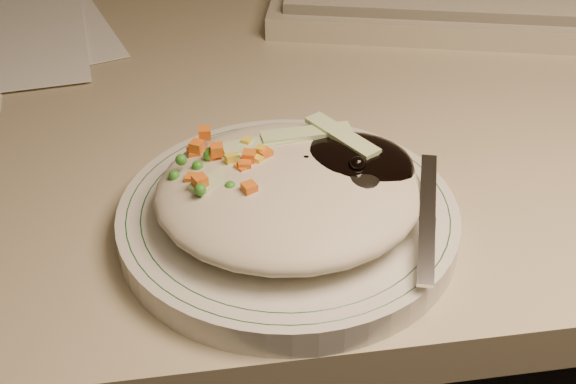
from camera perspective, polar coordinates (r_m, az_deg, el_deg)
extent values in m
cube|color=tan|center=(0.80, 1.29, 6.54)|extent=(1.40, 0.70, 0.04)
cylinder|color=silver|center=(0.59, 0.00, -2.02)|extent=(0.25, 0.25, 0.02)
torus|color=#144723|center=(0.59, 0.00, -1.26)|extent=(0.24, 0.24, 0.00)
torus|color=#144723|center=(0.59, 0.00, -1.26)|extent=(0.22, 0.22, 0.00)
ellipsoid|color=#C2B69D|center=(0.57, 0.08, 0.04)|extent=(0.19, 0.18, 0.04)
ellipsoid|color=black|center=(0.59, 4.21, 1.68)|extent=(0.10, 0.09, 0.03)
ellipsoid|color=orange|center=(0.58, -4.62, 0.95)|extent=(0.08, 0.08, 0.02)
sphere|color=black|center=(0.58, 1.28, 2.09)|extent=(0.01, 0.01, 0.01)
sphere|color=black|center=(0.59, 3.97, 2.66)|extent=(0.01, 0.01, 0.01)
sphere|color=black|center=(0.58, 6.33, 2.77)|extent=(0.01, 0.01, 0.01)
sphere|color=black|center=(0.59, 5.35, 2.96)|extent=(0.01, 0.01, 0.01)
sphere|color=black|center=(0.56, 4.95, 1.96)|extent=(0.01, 0.01, 0.01)
sphere|color=black|center=(0.58, 3.88, 2.25)|extent=(0.01, 0.01, 0.01)
sphere|color=black|center=(0.59, 4.73, 2.91)|extent=(0.01, 0.01, 0.01)
cube|color=orange|center=(0.58, -5.08, 3.01)|extent=(0.01, 0.01, 0.01)
cube|color=orange|center=(0.56, -3.28, 1.03)|extent=(0.01, 0.01, 0.01)
cube|color=orange|center=(0.59, -6.49, 3.24)|extent=(0.01, 0.01, 0.01)
cube|color=orange|center=(0.57, -2.79, 2.54)|extent=(0.01, 0.01, 0.01)
cube|color=orange|center=(0.56, -3.08, 1.89)|extent=(0.01, 0.01, 0.01)
cube|color=orange|center=(0.60, -6.67, 2.80)|extent=(0.01, 0.01, 0.01)
cube|color=orange|center=(0.58, -5.31, 2.71)|extent=(0.01, 0.01, 0.01)
cube|color=orange|center=(0.56, -3.25, 1.60)|extent=(0.01, 0.01, 0.01)
cube|color=orange|center=(0.57, -1.65, 2.67)|extent=(0.01, 0.01, 0.01)
cube|color=orange|center=(0.59, -5.95, 4.19)|extent=(0.01, 0.01, 0.01)
cube|color=orange|center=(0.55, -6.28, 0.76)|extent=(0.01, 0.01, 0.01)
cube|color=orange|center=(0.54, -2.76, 0.23)|extent=(0.01, 0.01, 0.01)
cube|color=orange|center=(0.56, -6.81, 0.84)|extent=(0.01, 0.01, 0.01)
cube|color=orange|center=(0.59, -6.57, 2.58)|extent=(0.01, 0.01, 0.01)
sphere|color=#388C28|center=(0.57, -3.21, 2.01)|extent=(0.01, 0.01, 0.01)
sphere|color=#388C28|center=(0.54, -6.26, 0.16)|extent=(0.01, 0.01, 0.01)
sphere|color=#388C28|center=(0.57, -6.44, 1.84)|extent=(0.01, 0.01, 0.01)
sphere|color=#388C28|center=(0.57, -7.61, 2.28)|extent=(0.01, 0.01, 0.01)
sphere|color=#388C28|center=(0.58, -3.55, 2.24)|extent=(0.01, 0.01, 0.01)
sphere|color=#388C28|center=(0.56, -2.53, 0.17)|extent=(0.01, 0.01, 0.01)
sphere|color=#388C28|center=(0.57, -4.66, 1.37)|extent=(0.01, 0.01, 0.01)
sphere|color=#388C28|center=(0.56, -5.18, 0.14)|extent=(0.01, 0.01, 0.01)
sphere|color=#388C28|center=(0.57, -8.09, 1.14)|extent=(0.01, 0.01, 0.01)
sphere|color=#388C28|center=(0.58, -5.44, 2.83)|extent=(0.01, 0.01, 0.01)
sphere|color=#388C28|center=(0.58, -5.65, 2.62)|extent=(0.01, 0.01, 0.01)
sphere|color=#388C28|center=(0.56, -6.27, 0.85)|extent=(0.01, 0.01, 0.01)
sphere|color=#388C28|center=(0.55, -4.12, 0.37)|extent=(0.01, 0.01, 0.01)
sphere|color=#388C28|center=(0.59, -1.47, 3.22)|extent=(0.01, 0.01, 0.01)
cube|color=yellow|center=(0.58, -3.68, 2.23)|extent=(0.01, 0.01, 0.01)
cube|color=yellow|center=(0.57, -2.14, 2.22)|extent=(0.01, 0.01, 0.01)
cube|color=yellow|center=(0.58, -4.77, 2.28)|extent=(0.01, 0.01, 0.01)
cube|color=yellow|center=(0.57, -4.14, 2.38)|extent=(0.01, 0.01, 0.01)
cube|color=yellow|center=(0.57, -4.63, 1.25)|extent=(0.01, 0.01, 0.01)
cube|color=yellow|center=(0.58, -1.99, 2.95)|extent=(0.01, 0.01, 0.01)
cube|color=yellow|center=(0.59, -2.95, 3.52)|extent=(0.01, 0.01, 0.01)
cube|color=yellow|center=(0.57, -3.68, 1.27)|extent=(0.01, 0.01, 0.01)
cube|color=#B2D18C|center=(0.59, -1.48, 3.54)|extent=(0.07, 0.03, 0.00)
cube|color=#B2D18C|center=(0.60, 1.31, 4.20)|extent=(0.07, 0.02, 0.00)
cube|color=#B2D18C|center=(0.57, -4.09, 1.48)|extent=(0.06, 0.05, 0.00)
cube|color=#B2D18C|center=(0.59, 3.87, 4.04)|extent=(0.05, 0.07, 0.00)
cube|color=#B2D18C|center=(0.56, 0.66, 0.68)|extent=(0.07, 0.03, 0.00)
cube|color=#B2D18C|center=(0.59, 2.05, 3.41)|extent=(0.07, 0.04, 0.00)
ellipsoid|color=silver|center=(0.56, 5.01, 1.11)|extent=(0.05, 0.06, 0.01)
cube|color=silver|center=(0.55, 9.88, -1.75)|extent=(0.04, 0.11, 0.03)
cube|color=#AFA78F|center=(0.96, 15.09, 12.67)|extent=(0.55, 0.31, 0.03)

